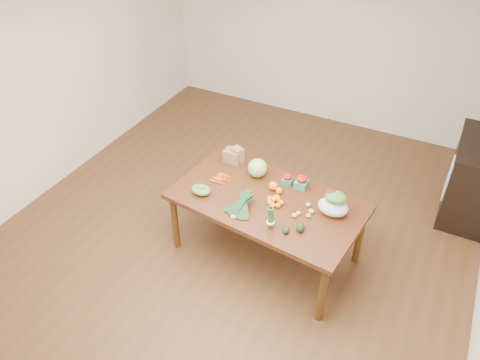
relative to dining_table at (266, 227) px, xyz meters
The scene contains 25 objects.
floor 0.56m from the dining_table, 167.93° to the left, with size 6.00×6.00×0.00m, color #55311D.
room_walls 1.06m from the dining_table, 167.93° to the left, with size 5.02×6.02×2.70m.
dining_table is the anchor object (origin of this frame).
cabinet 2.50m from the dining_table, 43.48° to the left, with size 0.52×1.02×0.94m, color black.
dish_towel 2.16m from the dining_table, 43.78° to the left, with size 0.02×0.28×0.45m, color white.
paper_bag 0.87m from the dining_table, 144.72° to the left, with size 0.25×0.21×0.18m, color #906540, non-canonical shape.
cabbage 0.62m from the dining_table, 129.39° to the left, with size 0.20×0.20×0.20m, color #9EB86A.
strawberry_basket_a 0.54m from the dining_table, 76.96° to the left, with size 0.10×0.10×0.09m, color red, non-canonical shape.
strawberry_basket_b 0.59m from the dining_table, 56.29° to the left, with size 0.12×0.12×0.11m, color red, non-canonical shape.
orange_a 0.45m from the dining_table, 93.93° to the left, with size 0.09×0.09×0.09m, color orange.
orange_b 0.44m from the dining_table, 64.49° to the left, with size 0.07×0.07×0.07m, color orange.
orange_c 0.42m from the dining_table, 17.34° to the left, with size 0.07×0.07×0.07m, color orange.
mandarin_cluster 0.43m from the dining_table, 21.86° to the right, with size 0.18×0.18×0.09m, color orange, non-canonical shape.
carrots 0.66m from the dining_table, behind, with size 0.22×0.19×0.03m, color #DF5012, non-canonical shape.
snap_pea_bag 0.79m from the dining_table, 161.17° to the right, with size 0.20×0.15×0.09m, color green.
kale_bunch 0.56m from the dining_table, 119.06° to the right, with size 0.32×0.40×0.16m, color black, non-canonical shape.
asparagus_bundle 0.64m from the dining_table, 61.57° to the right, with size 0.08×0.08×0.25m, color #49823B, non-canonical shape.
potato_a 0.53m from the dining_table, 11.10° to the right, with size 0.05×0.04×0.04m, color #DEC280.
potato_b 0.53m from the dining_table, 20.09° to the right, with size 0.05×0.05×0.04m, color #DBBD7E.
potato_c 0.61m from the dining_table, ahead, with size 0.06×0.05×0.05m, color #D0C078.
potato_d 0.57m from the dining_table, 12.14° to the left, with size 0.05×0.04×0.04m, color tan.
potato_e 0.60m from the dining_table, ahead, with size 0.05×0.04×0.04m, color tan.
avocado_a 0.63m from the dining_table, 45.44° to the right, with size 0.06×0.09×0.06m, color black.
avocado_b 0.66m from the dining_table, 30.35° to the right, with size 0.08×0.11×0.08m, color black.
salad_bag 0.80m from the dining_table, ahead, with size 0.29×0.22×0.23m, color silver, non-canonical shape.
Camera 1 is at (1.78, -3.37, 3.69)m, focal length 35.00 mm.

